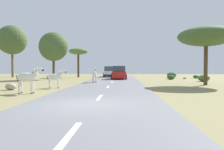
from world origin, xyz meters
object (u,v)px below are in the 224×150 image
object	(u,v)px
rock_0	(185,78)
rock_1	(11,86)
tree_4	(12,40)
bush_2	(196,77)
car_1	(119,73)
bush_0	(171,77)
bush_3	(204,78)
zebra_0	(94,74)
tree_3	(78,52)
zebra_2	(28,77)
tree_2	(53,47)
zebra_1	(55,77)
car_0	(110,72)
bush_4	(172,75)
tree_6	(206,37)

from	to	relation	value
rock_0	rock_1	xyz separation A→B (m)	(-16.33, -15.94, 0.11)
tree_4	bush_2	world-z (taller)	tree_4
car_1	bush_0	xyz separation A→B (m)	(6.87, -0.04, -0.54)
rock_1	bush_3	bearing A→B (deg)	31.19
zebra_0	tree_3	bearing A→B (deg)	-86.63
zebra_0	rock_1	xyz separation A→B (m)	(-4.86, -7.38, -0.70)
zebra_2	tree_2	distance (m)	16.77
zebra_1	car_0	size ratio (longest dim) A/B	0.34
bush_2	bush_4	distance (m)	3.51
tree_2	tree_6	size ratio (longest dim) A/B	1.22
bush_4	rock_1	bearing A→B (deg)	-128.48
bush_4	rock_1	size ratio (longest dim) A/B	1.91
tree_6	car_1	bearing A→B (deg)	130.77
tree_4	rock_0	xyz separation A→B (m)	(26.61, -3.94, -5.93)
bush_2	rock_0	size ratio (longest dim) A/B	1.73
zebra_2	car_0	bearing A→B (deg)	170.60
zebra_1	bush_3	size ratio (longest dim) A/B	1.14
zebra_1	bush_0	size ratio (longest dim) A/B	1.46
bush_0	tree_6	bearing A→B (deg)	-83.48
car_1	zebra_1	bearing A→B (deg)	-111.57
car_1	bush_3	bearing A→B (deg)	-24.49
car_1	bush_2	size ratio (longest dim) A/B	5.43
bush_0	bush_4	size ratio (longest dim) A/B	0.72
bush_0	rock_0	distance (m)	2.88
tree_2	zebra_2	bearing A→B (deg)	-77.16
bush_3	bush_4	distance (m)	9.14
bush_0	zebra_0	bearing A→B (deg)	-143.58
car_1	bush_2	world-z (taller)	car_1
bush_2	tree_4	bearing A→B (deg)	175.87
bush_3	tree_6	bearing A→B (deg)	-108.57
tree_2	tree_3	world-z (taller)	tree_2
tree_4	tree_2	bearing A→B (deg)	-33.95
zebra_1	tree_2	distance (m)	13.63
zebra_1	bush_4	size ratio (longest dim) A/B	1.04
zebra_0	tree_3	world-z (taller)	tree_3
bush_4	bush_2	bearing A→B (deg)	-23.38
bush_3	zebra_2	bearing A→B (deg)	-140.31
car_1	bush_2	bearing A→B (deg)	15.79
bush_2	rock_1	distance (m)	25.66
zebra_0	bush_4	distance (m)	15.75
tree_3	rock_0	xyz separation A→B (m)	(15.90, -4.73, -4.03)
rock_1	car_1	bearing A→B (deg)	63.14
car_1	bush_4	size ratio (longest dim) A/B	3.10
bush_4	zebra_1	bearing A→B (deg)	-125.47
car_1	rock_0	size ratio (longest dim) A/B	9.39
zebra_1	bush_2	world-z (taller)	zebra_1
car_0	tree_4	size ratio (longest dim) A/B	0.52
bush_0	bush_3	world-z (taller)	bush_3
tree_2	zebra_0	bearing A→B (deg)	-46.02
zebra_1	rock_1	distance (m)	3.11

